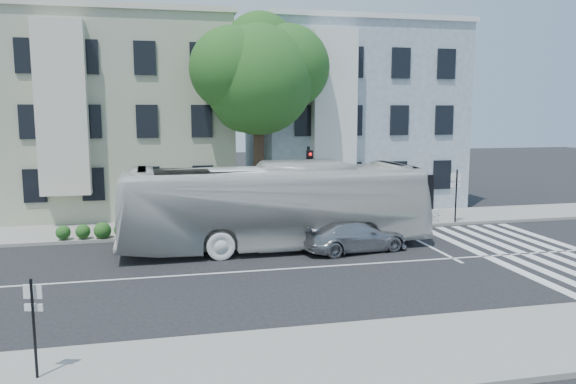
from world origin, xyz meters
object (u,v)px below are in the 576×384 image
object	(u,v)px
bus	(276,206)
traffic_signal	(309,178)
sedan	(354,235)
near_sign_pole	(34,314)
fire_hydrant	(436,215)

from	to	relation	value
bus	traffic_signal	size ratio (longest dim) A/B	3.17
bus	sedan	size ratio (longest dim) A/B	2.86
traffic_signal	near_sign_pole	bearing A→B (deg)	-126.69
sedan	fire_hydrant	distance (m)	7.37
fire_hydrant	sedan	bearing A→B (deg)	-144.85
bus	traffic_signal	world-z (taller)	traffic_signal
traffic_signal	fire_hydrant	world-z (taller)	traffic_signal
bus	traffic_signal	xyz separation A→B (m)	(2.18, 2.64, 0.87)
near_sign_pole	fire_hydrant	bearing A→B (deg)	54.54
fire_hydrant	traffic_signal	bearing A→B (deg)	-177.02
traffic_signal	fire_hydrant	xyz separation A→B (m)	(7.00, 0.36, -2.22)
sedan	fire_hydrant	bearing A→B (deg)	-64.14
bus	fire_hydrant	xyz separation A→B (m)	(9.18, 3.00, -1.35)
bus	near_sign_pole	bearing A→B (deg)	143.63
bus	near_sign_pole	xyz separation A→B (m)	(-7.57, -10.87, -0.28)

